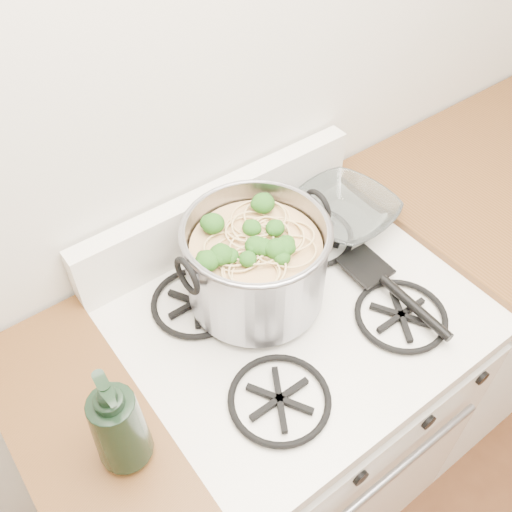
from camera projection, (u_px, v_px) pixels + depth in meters
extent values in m
plane|color=silver|center=(201.00, 64.00, 1.12)|extent=(3.60, 0.00, 3.60)
cube|color=white|center=(288.00, 417.00, 1.63)|extent=(0.76, 0.65, 0.81)
cube|color=white|center=(297.00, 317.00, 1.28)|extent=(0.76, 0.65, 0.04)
cube|color=black|center=(366.00, 505.00, 1.45)|extent=(0.58, 0.02, 0.46)
cube|color=black|center=(298.00, 309.00, 1.26)|extent=(0.60, 0.56, 0.02)
cylinder|color=black|center=(357.00, 474.00, 1.14)|extent=(0.04, 0.03, 0.04)
cylinder|color=black|center=(425.00, 419.00, 1.22)|extent=(0.04, 0.03, 0.04)
cylinder|color=black|center=(479.00, 375.00, 1.30)|extent=(0.04, 0.03, 0.04)
cube|color=#503013|center=(89.00, 441.00, 1.06)|extent=(0.25, 0.65, 0.04)
cube|color=silver|center=(487.00, 271.00, 1.97)|extent=(1.00, 0.65, 0.88)
cylinder|color=gray|center=(256.00, 262.00, 1.20)|extent=(0.30, 0.30, 0.20)
torus|color=gray|center=(256.00, 230.00, 1.13)|extent=(0.31, 0.31, 0.01)
torus|color=black|center=(187.00, 276.00, 1.09)|extent=(0.01, 0.08, 0.08)
torus|color=black|center=(317.00, 207.00, 1.22)|extent=(0.01, 0.08, 0.08)
cylinder|color=tan|center=(256.00, 270.00, 1.22)|extent=(0.27, 0.27, 0.15)
sphere|color=#225416|center=(256.00, 239.00, 1.15)|extent=(0.04, 0.04, 0.04)
sphere|color=#225416|center=(256.00, 239.00, 1.15)|extent=(0.04, 0.04, 0.04)
sphere|color=#225416|center=(256.00, 239.00, 1.15)|extent=(0.04, 0.04, 0.04)
sphere|color=#225416|center=(256.00, 239.00, 1.15)|extent=(0.04, 0.04, 0.04)
sphere|color=#225416|center=(256.00, 239.00, 1.15)|extent=(0.04, 0.04, 0.04)
sphere|color=#225416|center=(256.00, 239.00, 1.15)|extent=(0.04, 0.04, 0.04)
sphere|color=#225416|center=(256.00, 239.00, 1.15)|extent=(0.04, 0.04, 0.04)
sphere|color=#225416|center=(256.00, 239.00, 1.15)|extent=(0.04, 0.04, 0.04)
sphere|color=#225416|center=(256.00, 239.00, 1.15)|extent=(0.04, 0.04, 0.04)
sphere|color=#225416|center=(256.00, 239.00, 1.15)|extent=(0.04, 0.04, 0.04)
sphere|color=#225416|center=(256.00, 239.00, 1.15)|extent=(0.04, 0.04, 0.04)
sphere|color=#225416|center=(256.00, 239.00, 1.15)|extent=(0.04, 0.04, 0.04)
sphere|color=#225416|center=(256.00, 239.00, 1.15)|extent=(0.04, 0.04, 0.04)
sphere|color=#225416|center=(256.00, 239.00, 1.15)|extent=(0.04, 0.04, 0.04)
imported|color=white|center=(343.00, 217.00, 1.43)|extent=(0.11, 0.11, 0.02)
imported|color=black|center=(116.00, 420.00, 0.94)|extent=(0.10, 0.10, 0.25)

